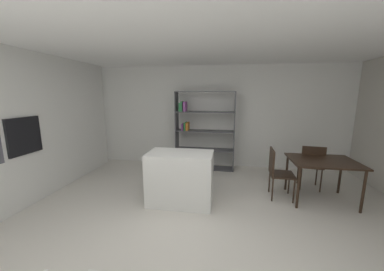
{
  "coord_description": "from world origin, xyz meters",
  "views": [
    {
      "loc": [
        0.45,
        -2.75,
        1.88
      ],
      "look_at": [
        -0.1,
        0.68,
        1.23
      ],
      "focal_mm": 20.17,
      "sensor_mm": 36.0,
      "label": 1
    }
  ],
  "objects_px": {
    "dining_table": "(323,164)",
    "dining_chair_island_side": "(277,169)",
    "dining_chair_far": "(311,163)",
    "open_bookshelf": "(202,129)",
    "built_in_oven": "(24,136)",
    "kitchen_island": "(180,178)"
  },
  "relations": [
    {
      "from": "dining_table",
      "to": "dining_chair_island_side",
      "type": "relative_size",
      "value": 1.2
    },
    {
      "from": "dining_chair_island_side",
      "to": "dining_chair_far",
      "type": "bearing_deg",
      "value": -56.45
    },
    {
      "from": "dining_chair_island_side",
      "to": "dining_chair_far",
      "type": "xyz_separation_m",
      "value": [
        0.75,
        0.45,
        0.01
      ]
    },
    {
      "from": "dining_table",
      "to": "open_bookshelf",
      "type": "bearing_deg",
      "value": 148.84
    },
    {
      "from": "built_in_oven",
      "to": "kitchen_island",
      "type": "height_order",
      "value": "built_in_oven"
    },
    {
      "from": "kitchen_island",
      "to": "dining_chair_island_side",
      "type": "height_order",
      "value": "same"
    },
    {
      "from": "dining_chair_island_side",
      "to": "kitchen_island",
      "type": "bearing_deg",
      "value": 108.88
    },
    {
      "from": "dining_table",
      "to": "dining_chair_island_side",
      "type": "distance_m",
      "value": 0.78
    },
    {
      "from": "dining_table",
      "to": "dining_chair_far",
      "type": "relative_size",
      "value": 1.2
    },
    {
      "from": "dining_table",
      "to": "dining_chair_island_side",
      "type": "bearing_deg",
      "value": 179.66
    },
    {
      "from": "open_bookshelf",
      "to": "dining_table",
      "type": "bearing_deg",
      "value": -31.16
    },
    {
      "from": "dining_chair_far",
      "to": "dining_chair_island_side",
      "type": "bearing_deg",
      "value": 38.83
    },
    {
      "from": "kitchen_island",
      "to": "open_bookshelf",
      "type": "height_order",
      "value": "open_bookshelf"
    },
    {
      "from": "built_in_oven",
      "to": "dining_table",
      "type": "distance_m",
      "value": 5.11
    },
    {
      "from": "built_in_oven",
      "to": "dining_chair_far",
      "type": "xyz_separation_m",
      "value": [
        4.98,
        1.42,
        -0.67
      ]
    },
    {
      "from": "built_in_oven",
      "to": "dining_chair_far",
      "type": "relative_size",
      "value": 0.67
    },
    {
      "from": "dining_table",
      "to": "dining_chair_far",
      "type": "xyz_separation_m",
      "value": [
        -0.01,
        0.45,
        -0.12
      ]
    },
    {
      "from": "kitchen_island",
      "to": "dining_chair_far",
      "type": "xyz_separation_m",
      "value": [
        2.46,
        0.95,
        0.09
      ]
    },
    {
      "from": "kitchen_island",
      "to": "dining_chair_far",
      "type": "bearing_deg",
      "value": 21.06
    },
    {
      "from": "built_in_oven",
      "to": "dining_chair_far",
      "type": "height_order",
      "value": "built_in_oven"
    },
    {
      "from": "dining_table",
      "to": "dining_chair_island_side",
      "type": "height_order",
      "value": "dining_chair_island_side"
    },
    {
      "from": "dining_chair_far",
      "to": "dining_table",
      "type": "bearing_deg",
      "value": 99.54
    }
  ]
}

